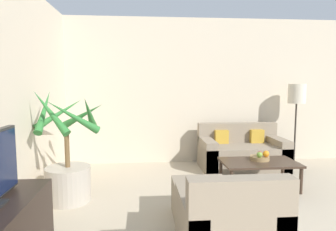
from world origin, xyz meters
TOP-DOWN VIEW (x-y plane):
  - wall_back at (0.00, 5.73)m, footprint 8.22×0.06m
  - potted_palm at (-2.87, 3.92)m, footprint 0.93×0.94m
  - sofa_loveseat at (-0.18, 5.17)m, footprint 1.46×0.79m
  - floor_lamp at (0.88, 5.33)m, footprint 0.31×0.31m
  - coffee_table at (-0.27, 4.15)m, footprint 1.06×0.62m
  - fruit_bowl at (-0.23, 4.23)m, footprint 0.28×0.28m
  - apple_red at (-0.24, 4.23)m, footprint 0.07×0.07m
  - apple_green at (-0.27, 4.15)m, footprint 0.08×0.08m
  - orange_fruit at (-0.16, 4.18)m, footprint 0.09×0.09m
  - armchair at (-1.20, 2.51)m, footprint 0.81×0.85m
  - ottoman at (-1.28, 3.30)m, footprint 0.61×0.55m

SIDE VIEW (x-z plane):
  - ottoman at x=-1.28m, z-range 0.00..0.41m
  - armchair at x=-1.20m, z-range -0.13..0.67m
  - sofa_loveseat at x=-0.18m, z-range -0.11..0.66m
  - coffee_table at x=-0.27m, z-range 0.15..0.54m
  - fruit_bowl at x=-0.23m, z-range 0.39..0.45m
  - potted_palm at x=-2.87m, z-range -0.29..1.16m
  - apple_red at x=-0.24m, z-range 0.45..0.52m
  - apple_green at x=-0.27m, z-range 0.45..0.53m
  - orange_fruit at x=-0.16m, z-range 0.45..0.54m
  - floor_lamp at x=0.88m, z-range 0.50..1.98m
  - wall_back at x=0.00m, z-range 0.00..2.70m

